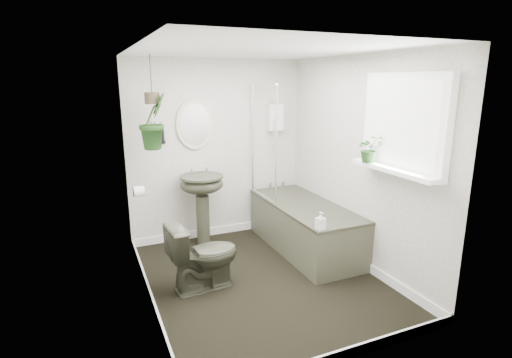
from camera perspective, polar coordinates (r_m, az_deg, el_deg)
name	(u,v)px	position (r m, az deg, el deg)	size (l,w,h in m)	color
floor	(262,280)	(4.33, 0.82, -14.19)	(2.30, 2.80, 0.02)	black
ceiling	(263,49)	(3.83, 0.94, 18.10)	(2.30, 2.80, 0.02)	white
wall_back	(217,150)	(5.21, -5.56, 4.13)	(2.30, 0.02, 2.30)	silver
wall_front	(349,216)	(2.75, 13.17, -5.17)	(2.30, 0.02, 2.30)	silver
wall_left	(141,184)	(3.61, -16.14, -0.76)	(0.02, 2.80, 2.30)	silver
wall_right	(358,163)	(4.51, 14.42, 2.23)	(0.02, 2.80, 2.30)	silver
skirting	(262,275)	(4.30, 0.82, -13.49)	(2.30, 2.80, 0.10)	white
bathtub	(304,227)	(4.95, 6.93, -6.77)	(0.72, 1.72, 0.58)	#2F3023
bath_screen	(264,142)	(4.97, 1.10, 5.24)	(0.04, 0.72, 1.40)	silver
shower_box	(275,117)	(5.39, 2.78, 8.80)	(0.20, 0.10, 0.35)	white
oval_mirror	(195,124)	(5.04, -8.75, 7.72)	(0.46, 0.03, 0.62)	beige
wall_sconce	(163,134)	(4.96, -13.17, 6.25)	(0.04, 0.04, 0.22)	black
toilet_roll_holder	(139,191)	(4.35, -16.39, -1.71)	(0.11, 0.11, 0.11)	white
window_recess	(404,124)	(3.87, 20.41, 7.41)	(0.08, 1.00, 0.90)	white
window_sill	(394,170)	(3.89, 19.14, 1.25)	(0.18, 1.00, 0.04)	white
window_blinds	(400,124)	(3.84, 19.92, 7.41)	(0.01, 0.86, 0.76)	white
toilet	(204,255)	(4.05, -7.50, -10.74)	(0.39, 0.69, 0.70)	#2F3023
pedestal_sink	(203,210)	(5.04, -7.63, -4.44)	(0.53, 0.45, 0.90)	#2F3023
sill_plant	(370,149)	(4.05, 15.94, 4.18)	(0.24, 0.21, 0.27)	black
hanging_plant	(153,121)	(4.50, -14.44, 8.01)	(0.34, 0.27, 0.61)	black
soap_bottle	(320,221)	(4.05, 9.20, -5.91)	(0.08, 0.08, 0.18)	#302425
hanging_pot	(152,98)	(4.49, -14.63, 11.12)	(0.16, 0.16, 0.12)	#3B2E21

